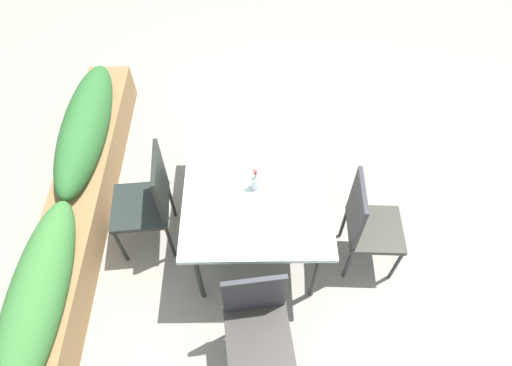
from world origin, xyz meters
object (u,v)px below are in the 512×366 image
Objects in this scene: flower_vase at (255,180)px; planter_box at (72,210)px; dining_table at (256,170)px; chair_far_side at (149,199)px; chair_near_left at (367,223)px; chair_end_left at (257,322)px.

flower_vase reaches higher than planter_box.
planter_box is (-0.06, 1.49, -0.42)m from dining_table.
planter_box is at bearing 79.81° from chair_far_side.
planter_box is at bearing 85.27° from flower_vase.
chair_near_left is at bearing -101.94° from chair_far_side.
dining_table is 0.91m from chair_near_left.
planter_box is (1.00, 1.48, -0.22)m from chair_end_left.
chair_far_side reaches higher than flower_vase.
chair_end_left reaches higher than planter_box.
chair_far_side is 0.73m from planter_box.
chair_near_left is 2.33m from planter_box.
chair_end_left is at bearing -144.06° from chair_far_side.
chair_near_left reaches higher than chair_end_left.
chair_near_left is 1.03× the size of chair_end_left.
flower_vase reaches higher than chair_end_left.
chair_far_side is 1.23m from chair_end_left.
chair_near_left is 1.10m from chair_end_left.
chair_far_side is at bearing -95.57° from planter_box.
chair_near_left is 4.39× the size of flower_vase.
chair_near_left reaches higher than dining_table.
flower_vase is at bearing -98.64° from chair_far_side.
chair_far_side is 0.86m from flower_vase.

